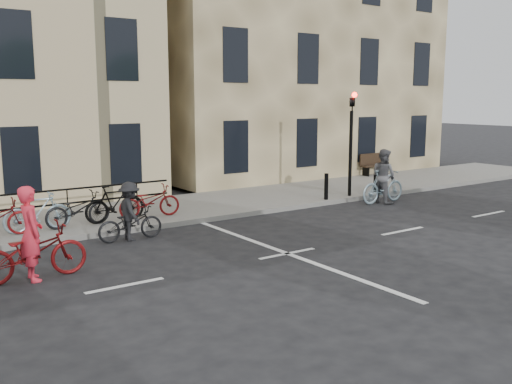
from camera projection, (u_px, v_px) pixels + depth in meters
ground at (287, 254)px, 13.33m from camera, size 120.00×120.00×0.00m
sidewalk at (42, 226)px, 15.92m from camera, size 46.00×4.00×0.15m
building_east at (270, 45)px, 27.92m from camera, size 14.00×10.00×12.00m
traffic_light at (351, 131)px, 19.94m from camera, size 0.18×0.30×3.90m
bollard_east at (326, 186)px, 19.49m from camera, size 0.14×0.14×0.90m
bollard_west at (375, 181)px, 20.85m from camera, size 0.14×0.14×0.90m
bench at (374, 163)px, 25.68m from camera, size 1.60×0.41×0.97m
parked_bikes at (37, 213)px, 14.85m from camera, size 8.30×1.23×1.05m
cyclist_pink at (32, 248)px, 11.33m from camera, size 2.15×0.75×1.91m
cyclist_grey at (383, 181)px, 19.63m from camera, size 1.94×0.91×1.87m
cyclist_dark at (130, 217)px, 14.51m from camera, size 1.71×0.99×1.51m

